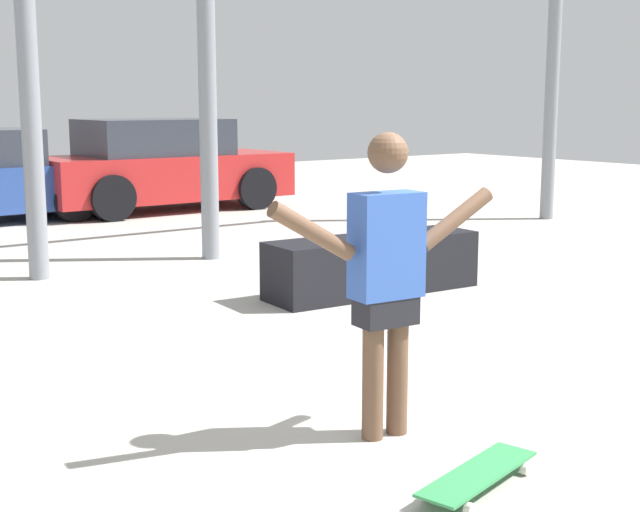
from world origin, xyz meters
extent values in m
plane|color=#B2ADA3|center=(0.00, 0.00, 0.00)|extent=(36.00, 36.00, 0.00)
cylinder|color=brown|center=(-1.03, 0.01, 0.38)|extent=(0.11, 0.11, 0.76)
cylinder|color=brown|center=(-0.87, -0.01, 0.38)|extent=(0.11, 0.11, 0.76)
cube|color=black|center=(-0.95, 0.00, 0.70)|extent=(0.33, 0.21, 0.17)
cube|color=#3359B2|center=(-0.95, 0.00, 1.04)|extent=(0.39, 0.22, 0.55)
sphere|color=brown|center=(-0.95, 0.00, 1.51)|extent=(0.21, 0.21, 0.21)
cylinder|color=brown|center=(-1.40, 0.04, 1.14)|extent=(0.49, 0.13, 0.33)
cylinder|color=brown|center=(-0.50, -0.05, 1.14)|extent=(0.49, 0.13, 0.33)
cube|color=#338C4C|center=(-1.02, -0.76, 0.07)|extent=(0.81, 0.40, 0.01)
cylinder|color=silver|center=(-0.79, -0.59, 0.03)|extent=(0.06, 0.04, 0.05)
cylinder|color=silver|center=(-0.74, -0.80, 0.03)|extent=(0.06, 0.04, 0.05)
cylinder|color=silver|center=(-1.31, -0.72, 0.03)|extent=(0.06, 0.04, 0.05)
cylinder|color=silver|center=(-1.25, -0.93, 0.03)|extent=(0.06, 0.04, 0.05)
cube|color=black|center=(1.30, 2.81, 0.27)|extent=(2.12, 0.71, 0.53)
cylinder|color=gray|center=(-0.99, 5.32, 2.63)|extent=(0.20, 0.20, 5.26)
cylinder|color=gray|center=(0.99, 5.32, 2.63)|extent=(0.20, 0.20, 5.26)
cylinder|color=gray|center=(6.80, 5.32, 2.63)|extent=(0.20, 0.20, 5.26)
cylinder|color=black|center=(0.87, 10.87, 0.31)|extent=(0.63, 0.23, 0.62)
cylinder|color=black|center=(0.90, 9.25, 0.31)|extent=(0.63, 0.23, 0.62)
cube|color=red|center=(2.63, 9.76, 0.55)|extent=(4.05, 1.70, 0.71)
cube|color=#2D333D|center=(2.47, 9.76, 1.19)|extent=(2.23, 1.56, 0.57)
cylinder|color=black|center=(3.89, 10.57, 0.35)|extent=(0.69, 0.22, 0.69)
cylinder|color=black|center=(3.88, 8.94, 0.35)|extent=(0.69, 0.22, 0.69)
cylinder|color=black|center=(1.39, 10.59, 0.35)|extent=(0.69, 0.22, 0.69)
cylinder|color=black|center=(1.37, 8.96, 0.35)|extent=(0.69, 0.22, 0.69)
camera|label=1|loc=(-3.92, -3.46, 1.78)|focal=50.00mm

